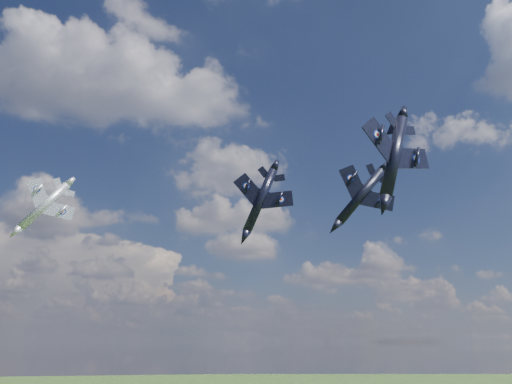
{
  "coord_description": "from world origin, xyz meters",
  "views": [
    {
      "loc": [
        -9.03,
        -54.48,
        61.42
      ],
      "look_at": [
        4.05,
        12.04,
        81.85
      ],
      "focal_mm": 35.0,
      "sensor_mm": 36.0,
      "label": 1
    }
  ],
  "objects": [
    {
      "name": "jet_lead_navy",
      "position": [
        3.91,
        8.33,
        79.62
      ],
      "size": [
        12.28,
        14.6,
        5.94
      ],
      "primitive_type": null,
      "rotation": [
        0.0,
        0.4,
        -0.26
      ],
      "color": "black"
    },
    {
      "name": "jet_right_navy",
      "position": [
        15.58,
        -7.45,
        80.81
      ],
      "size": [
        14.01,
        16.47,
        6.07
      ],
      "primitive_type": null,
      "rotation": [
        0.0,
        0.33,
        0.28
      ],
      "color": "black"
    },
    {
      "name": "jet_high_navy",
      "position": [
        23.84,
        21.16,
        85.03
      ],
      "size": [
        14.41,
        18.29,
        10.1
      ],
      "primitive_type": null,
      "rotation": [
        0.0,
        0.71,
        -0.23
      ],
      "color": "black"
    },
    {
      "name": "jet_left_silver",
      "position": [
        -27.14,
        26.11,
        81.95
      ],
      "size": [
        10.92,
        14.44,
        8.1
      ],
      "primitive_type": null,
      "rotation": [
        0.0,
        0.67,
        0.14
      ],
      "color": "#A1A4AB"
    }
  ]
}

